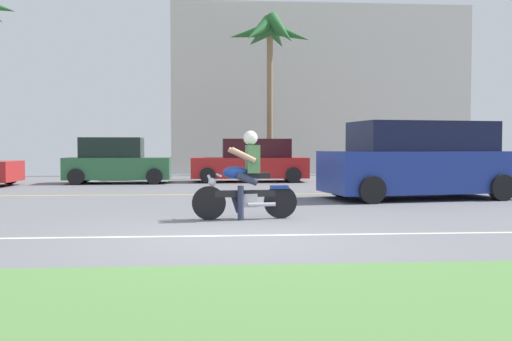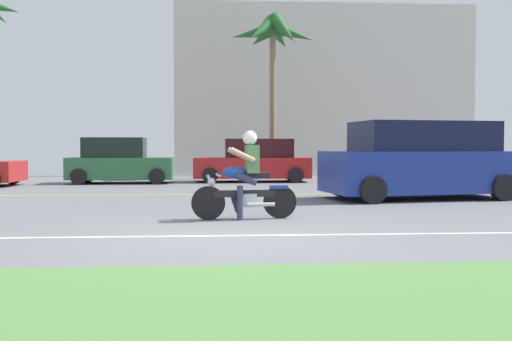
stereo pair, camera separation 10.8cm
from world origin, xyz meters
name	(u,v)px [view 2 (the right image)]	position (x,y,z in m)	size (l,w,h in m)	color
ground	(227,215)	(0.00, 3.00, -0.02)	(56.00, 30.00, 0.04)	slate
grass_median	(244,321)	(0.00, -4.10, 0.03)	(56.00, 3.80, 0.06)	#548442
lane_line_near	(231,236)	(0.00, 0.19, 0.00)	(50.40, 0.12, 0.01)	silver
lane_line_far	(224,194)	(0.00, 7.54, 0.00)	(50.40, 0.12, 0.01)	yellow
motorcyclist	(245,182)	(0.31, 2.15, 0.68)	(1.92, 0.63, 1.61)	black
suv_nearby	(421,161)	(4.92, 5.96, 0.94)	(5.05, 2.79, 1.94)	navy
parked_car_1	(119,162)	(-3.69, 12.70, 0.75)	(3.70, 1.89, 1.63)	#2D663D
parked_car_2	(254,162)	(1.17, 13.24, 0.74)	(4.29, 1.89, 1.59)	#AD1E1E
parked_car_3	(419,162)	(7.37, 13.02, 0.74)	(4.02, 2.15, 1.58)	silver
palm_tree_0	(272,39)	(2.09, 15.73, 5.76)	(3.49, 3.33, 6.78)	#846B4C
building_far	(320,92)	(5.01, 21.00, 4.05)	(14.41, 4.00, 8.10)	beige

